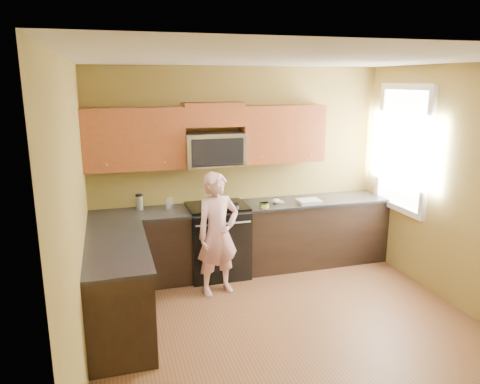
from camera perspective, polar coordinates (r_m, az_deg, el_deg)
name	(u,v)px	position (r m, az deg, el deg)	size (l,w,h in m)	color
floor	(295,334)	(4.92, 6.82, -17.12)	(4.00, 4.00, 0.00)	brown
ceiling	(303,59)	(4.23, 7.90, 16.09)	(4.00, 4.00, 0.00)	white
wall_back	(240,169)	(6.22, -0.05, 2.94)	(4.00, 4.00, 0.00)	olive
wall_front	(446,301)	(2.79, 24.31, -12.31)	(4.00, 4.00, 0.00)	olive
wall_left	(77,225)	(4.05, -19.68, -3.86)	(4.00, 4.00, 0.00)	olive
wall_right	(471,192)	(5.49, 26.83, -0.04)	(4.00, 4.00, 0.00)	olive
cabinet_back_run	(246,239)	(6.18, 0.74, -5.88)	(4.00, 0.60, 0.88)	black
cabinet_left_run	(118,290)	(4.92, -14.92, -11.70)	(0.60, 1.60, 0.88)	black
countertop_back	(246,206)	(6.04, 0.78, -1.79)	(4.00, 0.62, 0.04)	black
countertop_left	(116,247)	(4.75, -15.14, -6.67)	(0.62, 1.60, 0.04)	black
stove	(217,240)	(6.05, -2.84, -6.00)	(0.76, 0.65, 0.95)	black
microwave	(214,165)	(5.91, -3.23, 3.33)	(0.76, 0.40, 0.42)	silver
upper_cab_left	(136,169)	(5.81, -12.88, 2.81)	(1.22, 0.33, 0.75)	brown
upper_cab_right	(281,161)	(6.22, 5.17, 3.82)	(1.12, 0.33, 0.75)	brown
upper_cab_over_mw	(213,114)	(5.86, -3.40, 9.65)	(0.76, 0.33, 0.30)	brown
window	(403,149)	(6.33, 19.64, 5.08)	(0.06, 1.06, 1.66)	white
woman	(218,234)	(5.45, -2.80, -5.25)	(0.54, 0.36, 1.49)	#E77385
frying_pan	(228,208)	(5.76, -1.46, -2.05)	(0.27, 0.47, 0.06)	black
butter_tub	(265,208)	(5.90, 3.07, -1.97)	(0.12, 0.12, 0.09)	yellow
toast_slice	(280,202)	(6.17, 4.95, -1.24)	(0.11, 0.11, 0.01)	#B27F47
napkin_a	(263,205)	(5.94, 2.90, -1.58)	(0.11, 0.12, 0.06)	silver
napkin_b	(276,201)	(6.11, 4.50, -1.14)	(0.12, 0.13, 0.07)	silver
dish_towel	(309,202)	(6.16, 8.61, -1.19)	(0.30, 0.24, 0.05)	white
travel_mug	(140,210)	(5.95, -12.37, -2.16)	(0.09, 0.09, 0.20)	silver
glass_a	(169,204)	(5.91, -8.89, -1.49)	(0.07, 0.07, 0.12)	silver
glass_c	(170,202)	(5.99, -8.68, -1.27)	(0.07, 0.07, 0.12)	silver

